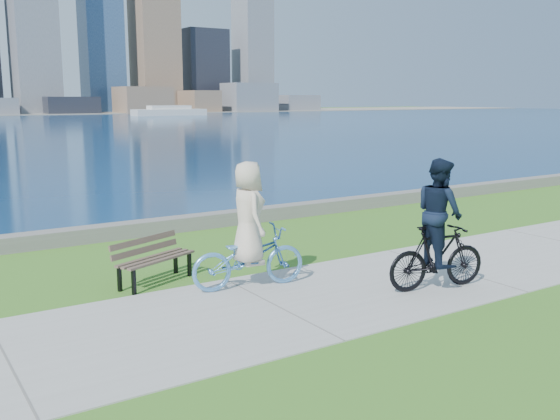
{
  "coord_description": "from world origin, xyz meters",
  "views": [
    {
      "loc": [
        -5.12,
        -8.06,
        3.31
      ],
      "look_at": [
        1.48,
        2.17,
        1.1
      ],
      "focal_mm": 40.0,
      "sensor_mm": 36.0,
      "label": 1
    }
  ],
  "objects": [
    {
      "name": "ground",
      "position": [
        0.0,
        0.0,
        0.0
      ],
      "size": [
        320.0,
        320.0,
        0.0
      ],
      "primitive_type": "plane",
      "color": "#346A1B",
      "rests_on": "ground"
    },
    {
      "name": "concrete_path",
      "position": [
        0.0,
        0.0,
        0.01
      ],
      "size": [
        80.0,
        3.5,
        0.02
      ],
      "primitive_type": "cube",
      "color": "#9B9B96",
      "rests_on": "ground"
    },
    {
      "name": "seawall",
      "position": [
        0.0,
        6.2,
        0.17
      ],
      "size": [
        90.0,
        0.5,
        0.35
      ],
      "primitive_type": "cube",
      "color": "slate",
      "rests_on": "ground"
    },
    {
      "name": "ferry_far",
      "position": [
        40.41,
        99.94,
        0.76
      ],
      "size": [
        13.41,
        3.83,
        1.82
      ],
      "color": "silver",
      "rests_on": "ground"
    },
    {
      "name": "park_bench",
      "position": [
        -1.16,
        2.32,
        0.5
      ],
      "size": [
        1.66,
        1.11,
        0.82
      ],
      "rotation": [
        0.0,
        0.0,
        0.4
      ],
      "color": "black",
      "rests_on": "ground"
    },
    {
      "name": "cyclist_woman",
      "position": [
        0.13,
        1.09,
        0.84
      ],
      "size": [
        1.05,
        2.14,
        2.22
      ],
      "rotation": [
        0.0,
        0.0,
        1.4
      ],
      "color": "#5B9DDD",
      "rests_on": "ground"
    },
    {
      "name": "cyclist_man",
      "position": [
        2.83,
        -0.75,
        0.98
      ],
      "size": [
        0.92,
        1.95,
        2.28
      ],
      "rotation": [
        0.0,
        0.0,
        1.36
      ],
      "color": "black",
      "rests_on": "ground"
    }
  ]
}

